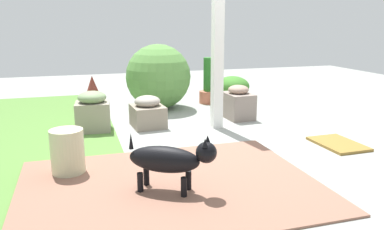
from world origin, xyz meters
The scene contains 13 objects.
ground_plane centered at (0.00, 0.00, 0.00)m, with size 12.00×12.00×0.00m, color gray.
brick_path centered at (-1.18, 0.75, 0.01)m, with size 1.80×2.40×0.02m, color #885E4C.
porch_pillar centered at (0.42, -0.25, 1.22)m, with size 0.12×0.12×2.44m, color white.
stone_planter_nearest centered at (0.77, -0.70, 0.21)m, with size 0.48×0.36×0.47m.
stone_planter_mid centered at (0.70, 0.57, 0.18)m, with size 0.48×0.42×0.40m.
stone_planter_far centered at (0.71, 1.25, 0.24)m, with size 0.40×0.44×0.49m.
round_shrub centered at (1.70, 0.22, 0.49)m, with size 0.98×0.98×0.98m, color #53853E.
terracotta_pot_tall centered at (1.87, -0.65, 0.27)m, with size 0.29×0.29×0.74m.
terracotta_pot_broad centered at (1.42, -0.88, 0.29)m, with size 0.51×0.51×0.49m.
terracotta_pot_spiky centered at (1.96, 1.18, 0.24)m, with size 0.25×0.25×0.51m.
dog centered at (-1.31, 0.77, 0.28)m, with size 0.48×0.66×0.48m.
ceramic_urn centered at (-0.66, 1.54, 0.20)m, with size 0.29×0.29×0.41m, color beige.
doormat centered at (-0.66, -1.26, 0.01)m, with size 0.60×0.42×0.03m, color olive.
Camera 1 is at (-4.06, 1.43, 1.32)m, focal length 36.44 mm.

